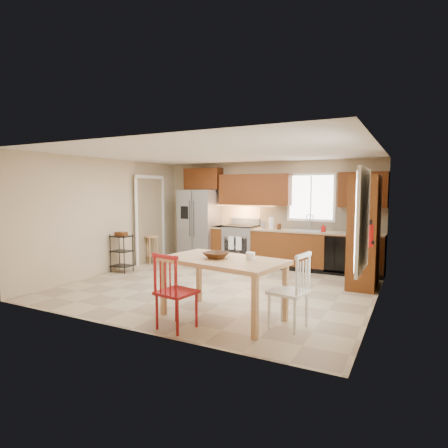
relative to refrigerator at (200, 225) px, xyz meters
name	(u,v)px	position (x,y,z in m)	size (l,w,h in m)	color
floor	(219,286)	(1.70, -2.12, -0.91)	(5.50, 5.50, 0.00)	tan
ceiling	(219,153)	(1.70, -2.12, 1.59)	(5.50, 5.00, 0.02)	silver
wall_back	(267,213)	(1.70, 0.38, 0.34)	(5.50, 0.02, 2.50)	#CCB793
wall_front	(128,235)	(1.70, -4.62, 0.34)	(5.50, 0.02, 2.50)	#CCB793
wall_left	(109,216)	(-1.05, -2.12, 0.34)	(0.02, 5.00, 2.50)	#CCB793
wall_right	(377,228)	(4.45, -2.12, 0.34)	(0.02, 5.00, 2.50)	#CCB793
refrigerator	(200,225)	(0.00, 0.00, 0.00)	(0.92, 0.75, 1.82)	gray
range_stove	(241,245)	(1.15, 0.06, -0.45)	(0.76, 0.63, 0.92)	gray
base_cabinet_narrow	(222,244)	(0.60, 0.08, -0.46)	(0.30, 0.60, 0.90)	#592F10
base_cabinet_run	(315,251)	(2.99, 0.08, -0.46)	(2.92, 0.60, 0.90)	#592F10
dishwasher	(338,255)	(3.55, -0.22, -0.46)	(0.60, 0.02, 0.78)	black
backsplash	(319,218)	(2.99, 0.36, 0.27)	(2.92, 0.03, 0.55)	beige
upper_over_fridge	(203,179)	(0.00, 0.20, 1.19)	(1.00, 0.35, 0.55)	#612D10
upper_left_block	(255,190)	(1.45, 0.20, 0.92)	(1.80, 0.35, 0.75)	#612D10
upper_right_block	(363,190)	(3.95, 0.20, 0.92)	(1.00, 0.35, 0.75)	#612D10
window_back	(311,197)	(2.80, 0.35, 0.74)	(1.12, 0.04, 1.12)	white
sink	(307,232)	(2.80, 0.08, -0.05)	(0.62, 0.46, 0.16)	gray
undercab_glow	(243,206)	(1.15, 0.17, 0.52)	(1.60, 0.30, 0.01)	#FFBF66
soap_bottle	(323,228)	(3.18, -0.02, 0.09)	(0.09, 0.09, 0.19)	#BC0F0D
paper_towel	(271,223)	(1.95, 0.03, 0.13)	(0.12, 0.12, 0.28)	white
canister_steel	(263,225)	(1.75, 0.03, 0.08)	(0.11, 0.11, 0.18)	gray
canister_wood	(279,227)	(2.15, 0.00, 0.06)	(0.10, 0.10, 0.14)	#4D2E14
pantry	(364,232)	(4.13, -0.93, 0.14)	(0.50, 0.95, 2.10)	#592F10
fire_extinguisher	(369,236)	(4.33, -1.98, 0.19)	(0.12, 0.12, 0.36)	#BC0F0D
window_right	(363,220)	(4.38, -3.27, 0.54)	(0.04, 1.02, 1.32)	white
doorway	(150,221)	(-0.97, -0.82, 0.14)	(0.04, 0.95, 2.10)	#8C7A59
dining_table	(223,289)	(2.56, -3.64, -0.49)	(1.73, 0.97, 0.84)	tan
chair_red	(177,291)	(2.21, -4.29, -0.40)	(0.47, 0.47, 1.01)	#A21919
chair_white	(288,290)	(3.51, -3.59, -0.40)	(0.47, 0.47, 1.01)	white
table_bowl	(216,258)	(2.45, -3.64, -0.06)	(0.35, 0.35, 0.09)	#4D2E14
table_jar	(250,258)	(2.94, -3.53, -0.03)	(0.14, 0.14, 0.16)	white
bar_stool	(152,250)	(-0.80, -0.95, -0.56)	(0.34, 0.34, 0.69)	tan
utility_cart	(122,253)	(-0.80, -2.03, -0.49)	(0.42, 0.33, 0.85)	black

